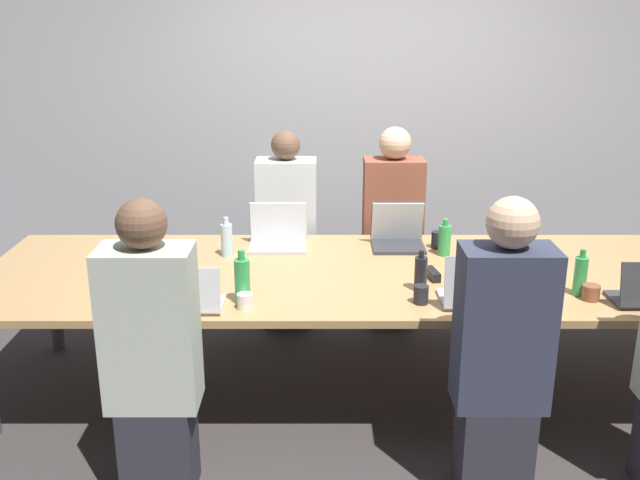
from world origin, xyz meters
name	(u,v)px	position (x,y,z in m)	size (l,w,h in m)	color
ground_plane	(376,386)	(0.00, 0.00, 0.00)	(24.00, 24.00, 0.00)	#383333
curtain_wall	(363,109)	(0.00, 1.72, 1.40)	(12.00, 0.06, 2.80)	#ADADB2
conference_table	(379,278)	(0.00, 0.00, 0.68)	(4.45, 1.34, 0.72)	tan
laptop_near_midright	(474,291)	(0.42, -0.49, 0.80)	(0.33, 0.27, 0.27)	#B7B7BC
person_near_midright	(499,356)	(0.45, -0.94, 0.68)	(0.40, 0.24, 1.39)	#2D2D38
cup_near_midright	(419,294)	(0.16, -0.46, 0.77)	(0.07, 0.07, 0.09)	#232328
bottle_near_midright	(419,273)	(0.18, -0.29, 0.82)	(0.07, 0.07, 0.22)	black
laptop_near_left	(182,298)	(-0.99, -0.55, 0.79)	(0.37, 0.23, 0.24)	silver
person_near_left	(150,358)	(-1.07, -0.94, 0.67)	(0.40, 0.24, 1.39)	#2D2D38
cup_near_left	(243,301)	(-0.71, -0.53, 0.76)	(0.08, 0.08, 0.08)	white
bottle_near_left	(240,280)	(-0.72, -0.45, 0.84)	(0.08, 0.08, 0.28)	green
laptop_far_midleft	(276,234)	(-0.60, 0.45, 0.80)	(0.35, 0.26, 0.26)	#B7B7BC
person_far_midleft	(285,234)	(-0.57, 0.89, 0.66)	(0.40, 0.24, 1.37)	#2D2D38
bottle_far_midleft	(225,239)	(-0.89, 0.26, 0.83)	(0.07, 0.07, 0.24)	#ADD1E0
laptop_far_center	(396,234)	(0.14, 0.45, 0.80)	(0.32, 0.28, 0.28)	#333338
person_far_center	(390,231)	(0.15, 0.91, 0.67)	(0.40, 0.24, 1.39)	#2D2D38
cup_far_center	(435,240)	(0.38, 0.41, 0.78)	(0.07, 0.07, 0.10)	#232328
bottle_far_center	(443,240)	(0.40, 0.27, 0.82)	(0.07, 0.07, 0.22)	green
cup_near_right	(589,292)	(1.02, -0.41, 0.76)	(0.09, 0.09, 0.08)	brown
bottle_near_right	(578,275)	(0.98, -0.35, 0.83)	(0.07, 0.07, 0.25)	green
stapler	(431,274)	(0.27, -0.11, 0.75)	(0.07, 0.16, 0.05)	black
notebook	(501,270)	(0.67, -0.02, 0.73)	(0.23, 0.16, 0.02)	silver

